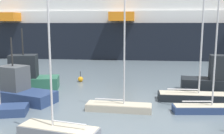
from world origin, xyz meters
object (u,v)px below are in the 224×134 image
Objects in this scene: sailboat_3 at (193,96)px; fishing_boat_3 at (223,80)px; sailboat_0 at (119,105)px; sailboat_2 at (207,107)px; cruise_ship at (175,26)px; sailboat_4 at (59,130)px; fishing_boat_1 at (16,89)px; channel_buoy_0 at (80,79)px; fishing_boat_2 at (22,78)px.

sailboat_3 reaches higher than fishing_boat_3.
sailboat_0 reaches higher than sailboat_2.
cruise_ship is (9.24, 38.15, 6.00)m from sailboat_0.
sailboat_4 reaches higher than fishing_boat_1.
fishing_boat_3 is 32.08m from cruise_ship.
sailboat_2 is 0.07× the size of cruise_ship.
fishing_boat_1 is at bearing -115.76° from channel_buoy_0.
sailboat_3 is at bearing -94.62° from cruise_ship.
cruise_ship is (19.94, 32.41, 5.22)m from fishing_boat_2.
sailboat_2 is at bearing -167.55° from fishing_boat_1.
sailboat_2 is 16.22m from fishing_boat_1.
sailboat_0 is 1.22× the size of sailboat_4.
fishing_boat_3 is (20.55, 0.74, 0.11)m from fishing_boat_2.
sailboat_3 is at bearing -156.39° from fishing_boat_1.
sailboat_4 is at bearing -119.23° from sailboat_0.
fishing_boat_3 is (9.85, 6.48, 0.89)m from sailboat_0.
sailboat_3 is 0.07× the size of cruise_ship.
channel_buoy_0 is (-12.20, 9.62, -0.15)m from sailboat_2.
sailboat_4 is 0.06× the size of cruise_ship.
fishing_boat_3 is (13.11, 11.62, 0.93)m from sailboat_4.
sailboat_3 is 13.47m from channel_buoy_0.
sailboat_2 is at bearing -29.77° from fishing_boat_2.
sailboat_3 is 12.89m from sailboat_4.
sailboat_4 is 45.46m from cruise_ship.
fishing_boat_3 is (19.19, 4.75, 0.31)m from fishing_boat_1.
fishing_boat_1 is at bearing 172.65° from sailboat_0.
sailboat_4 is at bearing -132.02° from fishing_boat_3.
sailboat_4 is 1.01× the size of fishing_boat_2.
fishing_boat_3 is at bearing -12.68° from channel_buoy_0.
fishing_boat_1 is 4.23m from fishing_boat_2.
channel_buoy_0 is (5.30, 4.17, -0.93)m from fishing_boat_2.
sailboat_2 is 15.54m from channel_buoy_0.
sailboat_4 is 1.09× the size of fishing_boat_1.
fishing_boat_2 is at bearing -171.51° from fishing_boat_3.
sailboat_0 is 1.11× the size of sailboat_3.
fishing_boat_2 is (-17.50, 5.45, 0.79)m from sailboat_2.
sailboat_4 is 15.20m from channel_buoy_0.
sailboat_2 is at bearing -109.79° from fishing_boat_3.
channel_buoy_0 is 32.40m from cruise_ship.
fishing_boat_1 is 9.11m from channel_buoy_0.
fishing_boat_1 reaches higher than channel_buoy_0.
sailboat_2 is at bearing 5.69° from sailboat_0.
fishing_boat_2 is (-1.35, 4.01, 0.20)m from fishing_boat_1.
sailboat_3 is at bearing -131.93° from fishing_boat_3.
cruise_ship is (2.85, 34.74, 6.00)m from sailboat_3.
channel_buoy_0 is at bearing 121.76° from sailboat_0.
sailboat_4 is at bearing -68.15° from fishing_boat_2.
sailboat_3 is 1.20× the size of fishing_boat_1.
channel_buoy_0 is 0.01× the size of cruise_ship.
channel_buoy_0 is at bearing -117.33° from cruise_ship.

